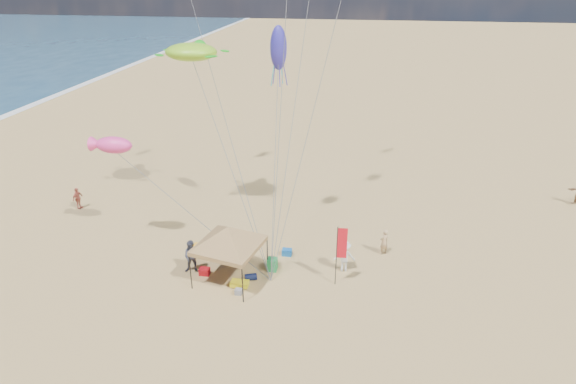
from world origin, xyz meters
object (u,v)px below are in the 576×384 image
(person_near_a, at_px, (384,242))
(person_far_a, at_px, (78,198))
(feather_flag, at_px, (340,247))
(cooler_blue, at_px, (287,252))
(person_near_b, at_px, (192,257))
(chair_green, at_px, (272,264))
(person_near_c, at_px, (344,256))
(cooler_red, at_px, (205,271))
(canopy_tent, at_px, (228,229))
(beach_cart, at_px, (240,284))
(chair_yellow, at_px, (198,250))

(person_near_a, relative_size, person_far_a, 1.04)
(feather_flag, distance_m, cooler_blue, 4.34)
(person_near_b, bearing_deg, chair_green, 1.22)
(person_near_c, xyz_separation_m, person_far_a, (-18.01, 4.56, -0.15))
(cooler_red, xyz_separation_m, person_near_b, (-0.68, 0.18, 0.74))
(canopy_tent, bearing_deg, person_near_b, 170.32)
(feather_flag, xyz_separation_m, person_near_b, (-7.73, -0.07, -1.30))
(feather_flag, xyz_separation_m, person_far_a, (-17.82, 5.86, -1.48))
(person_near_a, relative_size, person_near_c, 0.87)
(beach_cart, relative_size, person_near_b, 0.48)
(canopy_tent, height_order, chair_green, canopy_tent)
(chair_yellow, distance_m, beach_cart, 3.90)
(chair_green, height_order, person_near_c, person_near_c)
(person_near_b, distance_m, person_far_a, 11.71)
(person_near_c, bearing_deg, chair_green, -0.40)
(chair_green, xyz_separation_m, person_near_c, (3.78, 0.56, 0.55))
(chair_green, xyz_separation_m, chair_yellow, (-4.37, 0.74, 0.00))
(canopy_tent, bearing_deg, chair_green, 30.74)
(person_near_a, bearing_deg, person_near_c, 5.17)
(cooler_blue, height_order, person_far_a, person_far_a)
(cooler_red, height_order, chair_yellow, chair_yellow)
(feather_flag, distance_m, beach_cart, 5.44)
(chair_yellow, height_order, beach_cart, chair_yellow)
(canopy_tent, height_order, chair_yellow, canopy_tent)
(chair_green, relative_size, chair_yellow, 1.00)
(cooler_red, distance_m, person_near_b, 1.02)
(cooler_blue, relative_size, person_far_a, 0.36)
(person_near_c, height_order, person_far_a, person_near_c)
(person_near_c, bearing_deg, person_near_a, -145.21)
(chair_yellow, bearing_deg, person_near_b, -81.63)
(canopy_tent, xyz_separation_m, person_near_c, (5.75, 1.73, -2.11))
(feather_flag, xyz_separation_m, chair_green, (-3.59, 0.74, -1.88))
(person_near_a, xyz_separation_m, person_near_c, (-2.12, -2.02, 0.12))
(person_near_a, bearing_deg, chair_yellow, -28.26)
(cooler_blue, height_order, person_near_a, person_near_a)
(cooler_red, xyz_separation_m, chair_green, (3.46, 0.98, 0.16))
(cooler_red, bearing_deg, beach_cart, -19.94)
(canopy_tent, height_order, person_far_a, canopy_tent)
(canopy_tent, relative_size, chair_yellow, 8.16)
(canopy_tent, bearing_deg, cooler_blue, 47.56)
(chair_yellow, bearing_deg, person_far_a, 156.05)
(feather_flag, bearing_deg, cooler_blue, 142.92)
(person_near_b, relative_size, person_far_a, 1.24)
(canopy_tent, relative_size, chair_green, 8.16)
(feather_flag, bearing_deg, person_near_c, 81.72)
(canopy_tent, bearing_deg, beach_cart, -42.90)
(person_near_a, xyz_separation_m, person_far_a, (-20.13, 2.54, -0.03))
(cooler_red, distance_m, person_far_a, 12.39)
(chair_green, relative_size, person_near_a, 0.45)
(chair_yellow, bearing_deg, beach_cart, -39.55)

